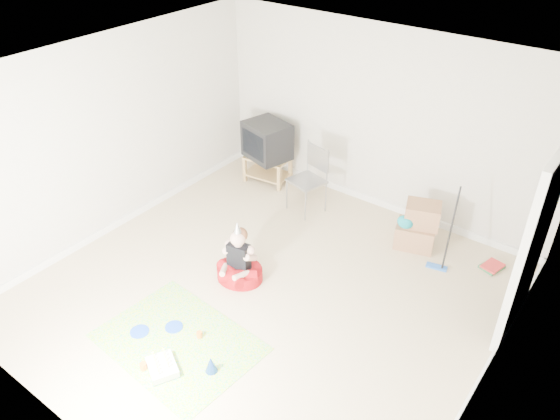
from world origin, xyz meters
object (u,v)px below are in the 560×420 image
Objects in this scene: tv_stand at (268,166)px; crt_tv at (267,140)px; birthday_cake at (162,368)px; folding_chair at (307,181)px; seated_woman at (239,266)px; cardboard_boxes at (418,226)px.

crt_tv reaches higher than tv_stand.
tv_stand is at bearing 149.94° from crt_tv.
crt_tv is at bearing 112.52° from birthday_cake.
tv_stand is 0.45m from crt_tv.
crt_tv is 1.05m from folding_chair.
crt_tv is 0.79× the size of seated_woman.
seated_woman is at bearing 101.31° from birthday_cake.
birthday_cake is at bearing -52.54° from crt_tv.
tv_stand is 2.62m from cardboard_boxes.
cardboard_boxes is at bearing 53.37° from seated_woman.
tv_stand is at bearing 112.52° from birthday_cake.
folding_chair is 3.37m from birthday_cake.
folding_chair is 1.79m from seated_woman.
cardboard_boxes reaches higher than tv_stand.
folding_chair is at bearing -174.73° from cardboard_boxes.
cardboard_boxes is (1.64, 0.15, -0.18)m from folding_chair.
folding_chair is 1.57× the size of cardboard_boxes.
folding_chair reaches higher than tv_stand.
cardboard_boxes is at bearing 10.88° from crt_tv.
cardboard_boxes is 1.53× the size of birthday_cake.
cardboard_boxes is (2.61, -0.19, 0.05)m from tv_stand.
cardboard_boxes is 2.37m from seated_woman.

